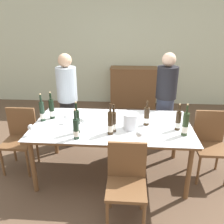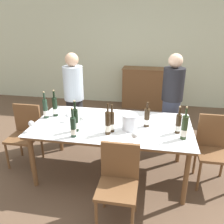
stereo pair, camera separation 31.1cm
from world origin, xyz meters
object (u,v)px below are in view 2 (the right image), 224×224
wine_bottle_3 (108,124)px  wine_bottle_6 (147,118)px  wine_bottle_5 (45,109)px  person_guest_left (171,104)px  wine_bottle_0 (184,128)px  wine_bottle_2 (76,121)px  ice_bucket (130,122)px  chair_near_front (118,179)px  dining_table (112,128)px  wine_bottle_7 (55,107)px  wine_glass_1 (68,116)px  wine_glass_0 (135,136)px  wine_bottle_8 (112,122)px  chair_left_end (25,131)px  person_host (74,100)px  wine_glass_3 (31,124)px  sideboard_cabinet (146,88)px  wine_bottle_4 (73,127)px  wine_bottle_1 (178,124)px  wine_glass_2 (82,119)px  chair_right_end (214,146)px

wine_bottle_3 → wine_bottle_6: (0.45, 0.31, -0.02)m
wine_bottle_5 → person_guest_left: bearing=23.7°
wine_bottle_0 → wine_bottle_2: (-1.31, -0.03, 0.00)m
ice_bucket → chair_near_front: bearing=-92.7°
wine_bottle_5 → dining_table: bearing=-3.1°
chair_near_front → wine_bottle_7: bearing=139.0°
wine_glass_1 → wine_glass_0: bearing=-24.6°
wine_bottle_8 → person_guest_left: 1.30m
wine_bottle_2 → chair_left_end: size_ratio=0.46×
person_host → wine_bottle_2: bearing=-70.0°
wine_bottle_2 → wine_glass_3: 0.56m
sideboard_cabinet → wine_glass_0: sideboard_cabinet is taller
wine_bottle_3 → wine_bottle_4: wine_bottle_3 is taller
wine_bottle_8 → wine_glass_1: size_ratio=2.81×
wine_bottle_1 → wine_bottle_2: size_ratio=0.86×
chair_left_end → person_guest_left: 2.31m
wine_glass_2 → chair_right_end: chair_right_end is taller
wine_bottle_1 → chair_near_front: (-0.63, -0.69, -0.38)m
chair_right_end → wine_bottle_6: bearing=-176.0°
wine_bottle_7 → wine_bottle_2: bearing=-43.1°
wine_bottle_4 → wine_bottle_0: bearing=8.0°
wine_bottle_6 → chair_left_end: size_ratio=0.37×
wine_bottle_4 → wine_glass_1: bearing=118.7°
wine_bottle_6 → person_guest_left: person_guest_left is taller
wine_glass_1 → chair_right_end: chair_right_end is taller
dining_table → wine_glass_0: size_ratio=14.90×
wine_bottle_8 → chair_right_end: bearing=12.6°
person_guest_left → ice_bucket: bearing=-121.2°
wine_bottle_3 → wine_bottle_4: size_ratio=1.07×
sideboard_cabinet → ice_bucket: 2.97m
wine_bottle_0 → chair_near_front: wine_bottle_0 is taller
wine_glass_1 → chair_right_end: (1.97, 0.10, -0.32)m
wine_bottle_3 → chair_right_end: bearing=15.4°
wine_glass_1 → ice_bucket: bearing=-6.2°
sideboard_cabinet → chair_left_end: sideboard_cabinet is taller
chair_right_end → wine_bottle_4: bearing=-163.6°
sideboard_cabinet → chair_left_end: (-1.67, -2.75, 0.03)m
person_host → wine_bottle_8: bearing=-50.3°
dining_table → wine_bottle_8: bearing=-80.2°
wine_glass_2 → wine_bottle_1: bearing=2.6°
wine_bottle_0 → wine_bottle_3: size_ratio=1.02×
wine_bottle_6 → chair_near_front: (-0.24, -0.81, -0.38)m
wine_bottle_0 → wine_bottle_5: (-1.87, 0.30, -0.00)m
wine_bottle_6 → dining_table: bearing=-176.8°
wine_bottle_1 → wine_bottle_8: 0.82m
sideboard_cabinet → wine_bottle_4: size_ratio=3.05×
wine_bottle_6 → wine_glass_3: wine_bottle_6 is taller
chair_near_front → wine_glass_3: bearing=160.9°
sideboard_cabinet → wine_bottle_8: 3.09m
wine_glass_0 → person_guest_left: 1.37m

